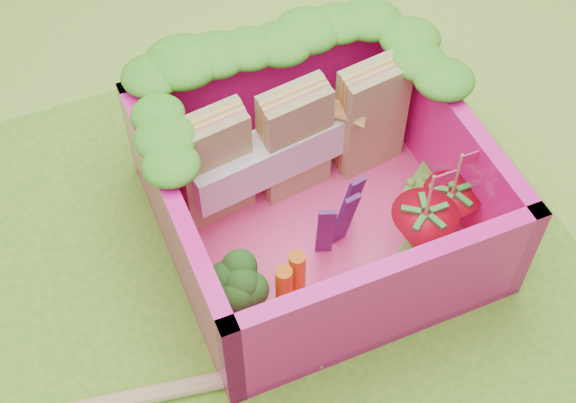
{
  "coord_description": "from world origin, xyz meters",
  "views": [
    {
      "loc": [
        -0.67,
        -1.79,
        2.94
      ],
      "look_at": [
        0.13,
        0.1,
        0.28
      ],
      "focal_mm": 50.0,
      "sensor_mm": 36.0,
      "label": 1
    }
  ],
  "objects_px": {
    "broccoli": "(241,282)",
    "strawberry_left": "(421,233)",
    "sandwich_stack": "(296,140)",
    "strawberry_right": "(448,210)",
    "bento_box": "(317,188)"
  },
  "relations": [
    {
      "from": "sandwich_stack",
      "to": "broccoli",
      "type": "height_order",
      "value": "sandwich_stack"
    },
    {
      "from": "bento_box",
      "to": "strawberry_left",
      "type": "bearing_deg",
      "value": -45.28
    },
    {
      "from": "bento_box",
      "to": "sandwich_stack",
      "type": "bearing_deg",
      "value": 88.5
    },
    {
      "from": "strawberry_left",
      "to": "strawberry_right",
      "type": "height_order",
      "value": "strawberry_left"
    },
    {
      "from": "sandwich_stack",
      "to": "strawberry_left",
      "type": "bearing_deg",
      "value": -60.83
    },
    {
      "from": "sandwich_stack",
      "to": "strawberry_right",
      "type": "relative_size",
      "value": 2.2
    },
    {
      "from": "bento_box",
      "to": "strawberry_left",
      "type": "xyz_separation_m",
      "value": [
        0.33,
        -0.33,
        -0.08
      ]
    },
    {
      "from": "strawberry_right",
      "to": "sandwich_stack",
      "type": "bearing_deg",
      "value": 134.44
    },
    {
      "from": "sandwich_stack",
      "to": "strawberry_left",
      "type": "height_order",
      "value": "sandwich_stack"
    },
    {
      "from": "bento_box",
      "to": "sandwich_stack",
      "type": "relative_size",
      "value": 1.21
    },
    {
      "from": "broccoli",
      "to": "bento_box",
      "type": "bearing_deg",
      "value": 31.58
    },
    {
      "from": "sandwich_stack",
      "to": "strawberry_right",
      "type": "bearing_deg",
      "value": -45.56
    },
    {
      "from": "sandwich_stack",
      "to": "broccoli",
      "type": "distance_m",
      "value": 0.7
    },
    {
      "from": "broccoli",
      "to": "strawberry_right",
      "type": "bearing_deg",
      "value": 1.22
    },
    {
      "from": "broccoli",
      "to": "strawberry_left",
      "type": "relative_size",
      "value": 0.59
    }
  ]
}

